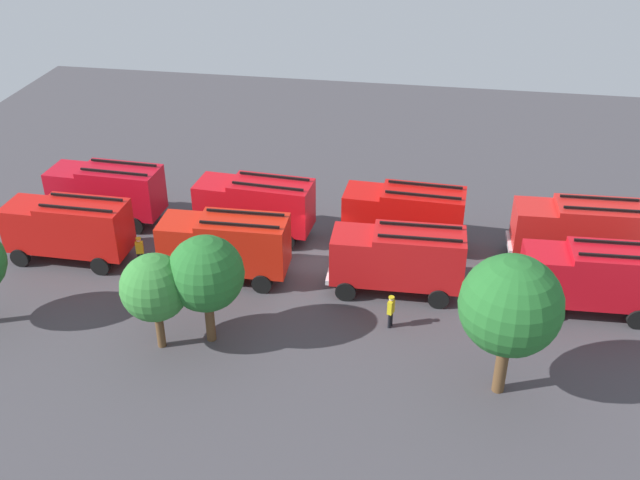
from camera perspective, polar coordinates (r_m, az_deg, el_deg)
The scene contains 16 objects.
ground_plane at distance 43.15m, azimuth -0.00°, elevation -1.61°, with size 65.65×65.65×0.00m, color #423F44.
fire_truck_0 at distance 44.52m, azimuth 19.14°, elevation 0.84°, with size 7.28×2.97×3.88m.
fire_truck_1 at distance 43.93m, azimuth 6.50°, elevation 2.04°, with size 7.30×3.02×3.88m.
fire_truck_2 at distance 44.85m, azimuth -5.00°, elevation 2.75°, with size 7.36×3.18×3.88m.
fire_truck_3 at distance 48.27m, azimuth -16.06°, elevation 3.70°, with size 7.29×3.00×3.88m.
fire_truck_4 at distance 40.29m, azimuth 20.24°, elevation -2.62°, with size 7.30×3.00×3.88m.
fire_truck_5 at distance 39.57m, azimuth 6.03°, elevation -1.34°, with size 7.26×2.91×3.88m.
fire_truck_6 at distance 40.91m, azimuth -7.29°, elevation -0.29°, with size 7.25×2.88×3.88m.
fire_truck_7 at distance 44.58m, azimuth -18.76°, elevation 0.95°, with size 7.23×2.83×3.88m.
firefighter_0 at distance 43.39m, azimuth -13.67°, elevation -0.75°, with size 0.46×0.33×1.84m.
firefighter_1 at distance 48.84m, azimuth -4.89°, elevation 3.53°, with size 0.46×0.47×1.64m.
firefighter_2 at distance 37.48m, azimuth 5.46°, elevation -5.36°, with size 0.37×0.48×1.82m.
tree_0 at distance 32.37m, azimuth 14.44°, elevation -4.93°, with size 4.43×4.43×6.87m.
tree_1 at distance 35.28m, azimuth -8.77°, elevation -2.60°, with size 3.68×3.68×5.70m.
tree_2 at distance 35.53m, azimuth -12.59°, elevation -3.61°, with size 3.26×3.26×5.05m.
traffic_cone_0 at distance 47.94m, azimuth 19.51°, elevation 0.49°, with size 0.51×0.51×0.73m, color #F2600C.
Camera 1 is at (-6.17, 36.15, 22.74)m, focal length 41.66 mm.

